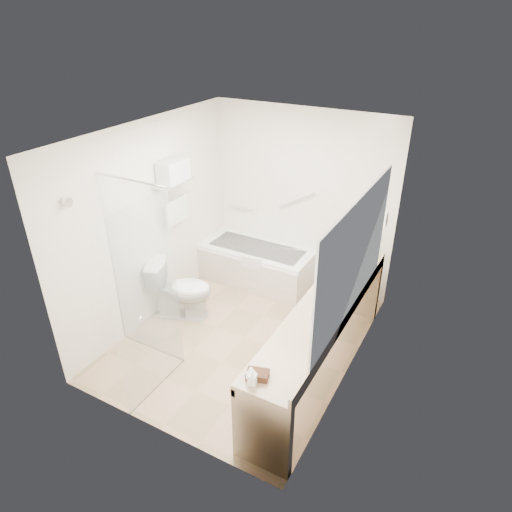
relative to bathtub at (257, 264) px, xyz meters
The scene contains 25 objects.
floor 1.36m from the bathtub, 68.05° to the right, with size 3.20×3.20×0.00m, color tan.
ceiling 2.59m from the bathtub, 68.05° to the right, with size 2.60×3.20×0.10m, color silver.
wall_back 1.15m from the bathtub, 35.84° to the left, with size 2.60×0.10×2.50m, color silver.
wall_front 3.04m from the bathtub, 80.02° to the right, with size 2.60×0.10×2.50m, color silver.
wall_left 1.77m from the bathtub, 122.86° to the right, with size 0.10×3.20×2.50m, color silver.
wall_right 2.39m from the bathtub, 34.55° to the right, with size 0.10×3.20×2.50m, color silver.
bathtub is the anchor object (origin of this frame).
grab_bar_short 0.87m from the bathtub, 144.55° to the left, with size 0.03×0.03×0.40m, color silver.
grab_bar_long 1.12m from the bathtub, 35.51° to the left, with size 0.03×0.03×0.60m, color silver.
shower_enclosure 2.31m from the bathtub, 93.47° to the right, with size 0.96×0.91×2.11m.
towel_shelf 1.85m from the bathtub, 127.02° to the right, with size 0.24×0.55×0.81m.
vanity_counter 2.09m from the bathtub, 42.35° to the right, with size 0.55×2.70×0.95m.
sink 1.92m from the bathtub, 32.47° to the right, with size 0.40×0.52×0.14m, color white.
faucet 2.07m from the bathtub, 30.20° to the right, with size 0.03×0.03×0.14m, color silver.
mirror 2.60m from the bathtub, 37.82° to the right, with size 0.02×2.00×1.20m, color silver.
hairdryer_unit 2.12m from the bathtub, ahead, with size 0.08×0.10×0.18m, color white.
toilet 1.30m from the bathtub, 110.36° to the right, with size 0.44×0.79×0.78m, color white.
amenity_basket 2.97m from the bathtub, 61.24° to the right, with size 0.19×0.12×0.06m, color #432817.
soap_bottle_a 3.05m from the bathtub, 62.04° to the right, with size 0.07×0.15×0.07m, color white.
soap_bottle_b 3.00m from the bathtub, 62.29° to the right, with size 0.10×0.13×0.10m, color white.
water_bottle_left 1.59m from the bathtub, 12.30° to the right, with size 0.05×0.05×0.18m.
water_bottle_mid 1.63m from the bathtub, 16.39° to the right, with size 0.07×0.07×0.22m.
water_bottle_right 1.63m from the bathtub, ahead, with size 0.06×0.06×0.21m.
drinking_glass_near 1.60m from the bathtub, 11.79° to the right, with size 0.08×0.08×0.10m, color silver.
drinking_glass_far 1.70m from the bathtub, 21.08° to the right, with size 0.08×0.08×0.10m, color silver.
Camera 1 is at (2.27, -3.83, 3.59)m, focal length 32.00 mm.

